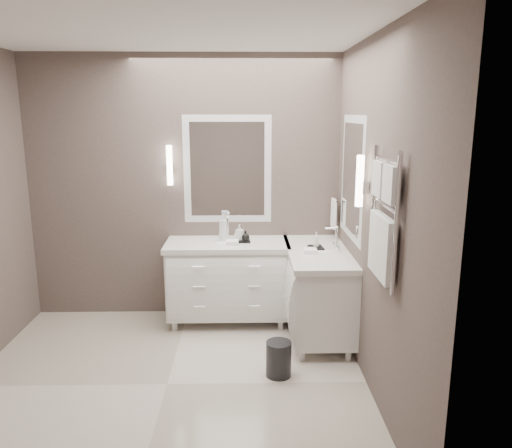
{
  "coord_description": "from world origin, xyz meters",
  "views": [
    {
      "loc": [
        0.63,
        -3.62,
        2.12
      ],
      "look_at": [
        0.73,
        0.7,
        1.15
      ],
      "focal_mm": 35.0,
      "sensor_mm": 36.0,
      "label": 1
    }
  ],
  "objects_px": {
    "vanity_right": "(318,287)",
    "waste_bin": "(279,359)",
    "vanity_back": "(228,277)",
    "towel_ladder": "(383,224)"
  },
  "relations": [
    {
      "from": "vanity_right",
      "to": "waste_bin",
      "type": "relative_size",
      "value": 4.22
    },
    {
      "from": "vanity_back",
      "to": "towel_ladder",
      "type": "bearing_deg",
      "value": -55.9
    },
    {
      "from": "vanity_right",
      "to": "towel_ladder",
      "type": "bearing_deg",
      "value": -80.16
    },
    {
      "from": "towel_ladder",
      "to": "waste_bin",
      "type": "relative_size",
      "value": 3.06
    },
    {
      "from": "waste_bin",
      "to": "vanity_right",
      "type": "bearing_deg",
      "value": 61.37
    },
    {
      "from": "vanity_right",
      "to": "waste_bin",
      "type": "bearing_deg",
      "value": -118.63
    },
    {
      "from": "vanity_back",
      "to": "vanity_right",
      "type": "xyz_separation_m",
      "value": [
        0.88,
        -0.33,
        0.0
      ]
    },
    {
      "from": "waste_bin",
      "to": "towel_ladder",
      "type": "bearing_deg",
      "value": -38.65
    },
    {
      "from": "vanity_right",
      "to": "towel_ladder",
      "type": "xyz_separation_m",
      "value": [
        0.23,
        -1.3,
        0.91
      ]
    },
    {
      "from": "vanity_back",
      "to": "waste_bin",
      "type": "distance_m",
      "value": 1.24
    }
  ]
}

